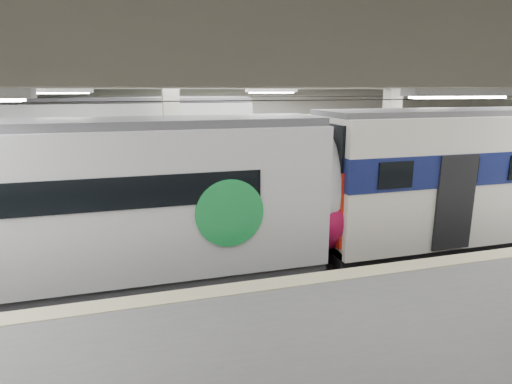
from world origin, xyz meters
name	(u,v)px	position (x,y,z in m)	size (l,w,h in m)	color
station_hall	(321,165)	(0.00, -1.74, 3.24)	(36.00, 24.00, 5.75)	black
modern_emu	(134,206)	(-4.33, 0.00, 2.12)	(13.23, 2.73, 4.30)	silver
older_rer	(507,173)	(7.49, 0.00, 2.31)	(13.33, 2.94, 4.40)	white
far_train	(39,164)	(-7.45, 5.50, 2.43)	(14.91, 3.31, 4.71)	silver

